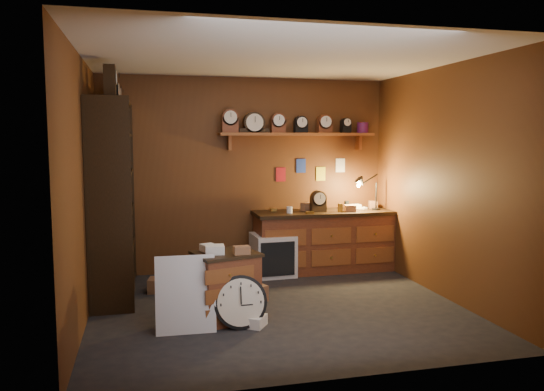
{
  "coord_description": "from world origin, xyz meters",
  "views": [
    {
      "loc": [
        -1.4,
        -5.5,
        1.85
      ],
      "look_at": [
        0.02,
        0.35,
        1.21
      ],
      "focal_mm": 35.0,
      "sensor_mm": 36.0,
      "label": 1
    }
  ],
  "objects_px": {
    "workbench": "(324,237)",
    "low_cabinet": "(226,283)",
    "big_round_clock": "(240,302)",
    "shelving_unit": "(110,190)"
  },
  "relations": [
    {
      "from": "workbench",
      "to": "low_cabinet",
      "type": "xyz_separation_m",
      "value": [
        -1.66,
        -1.72,
        -0.09
      ]
    },
    {
      "from": "big_round_clock",
      "to": "workbench",
      "type": "bearing_deg",
      "value": 51.85
    },
    {
      "from": "shelving_unit",
      "to": "low_cabinet",
      "type": "distance_m",
      "value": 1.91
    },
    {
      "from": "shelving_unit",
      "to": "low_cabinet",
      "type": "height_order",
      "value": "shelving_unit"
    },
    {
      "from": "shelving_unit",
      "to": "workbench",
      "type": "xyz_separation_m",
      "value": [
        2.84,
        0.49,
        -0.78
      ]
    },
    {
      "from": "workbench",
      "to": "low_cabinet",
      "type": "bearing_deg",
      "value": -133.96
    },
    {
      "from": "shelving_unit",
      "to": "workbench",
      "type": "height_order",
      "value": "shelving_unit"
    },
    {
      "from": "workbench",
      "to": "big_round_clock",
      "type": "height_order",
      "value": "workbench"
    },
    {
      "from": "shelving_unit",
      "to": "workbench",
      "type": "bearing_deg",
      "value": 9.87
    },
    {
      "from": "low_cabinet",
      "to": "big_round_clock",
      "type": "bearing_deg",
      "value": -85.34
    }
  ]
}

